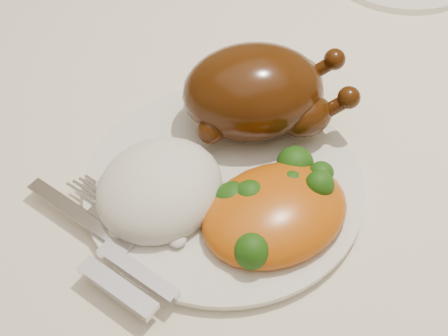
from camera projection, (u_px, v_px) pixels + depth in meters
dining_table at (244, 156)px, 0.80m from camera, size 1.60×0.90×0.76m
tablecloth at (245, 116)px, 0.74m from camera, size 1.73×1.03×0.18m
dinner_plate at (224, 185)px, 0.63m from camera, size 0.31×0.31×0.01m
roast_chicken at (258, 92)px, 0.65m from camera, size 0.20×0.16×0.09m
rice_mound at (160, 189)px, 0.60m from camera, size 0.16×0.15×0.07m
mac_and_cheese at (277, 207)px, 0.59m from camera, size 0.15×0.11×0.06m
cutlery at (114, 257)px, 0.56m from camera, size 0.08×0.20×0.01m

